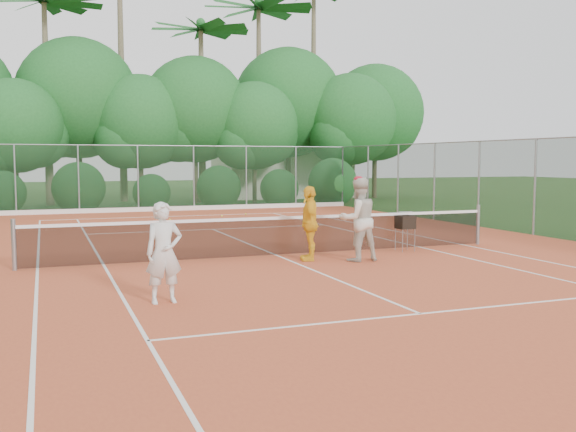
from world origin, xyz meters
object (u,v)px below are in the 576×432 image
at_px(player_white, 164,253).
at_px(player_yellow, 309,223).
at_px(player_center_grp, 358,219).
at_px(ball_hopper, 405,223).

height_order(player_white, player_yellow, player_yellow).
bearing_deg(player_center_grp, player_white, -150.66).
bearing_deg(player_white, ball_hopper, 25.38).
relative_size(player_center_grp, ball_hopper, 2.16).
height_order(player_yellow, ball_hopper, player_yellow).
height_order(player_center_grp, ball_hopper, player_center_grp).
relative_size(player_white, ball_hopper, 1.82).
distance_m(player_center_grp, ball_hopper, 2.18).
bearing_deg(ball_hopper, player_yellow, -159.38).
bearing_deg(player_white, player_center_grp, 25.47).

